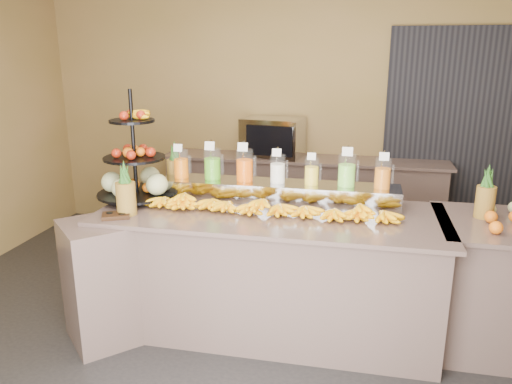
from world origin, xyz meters
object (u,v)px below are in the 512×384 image
(pitcher_tray, at_px, (277,192))
(fruit_stand, at_px, (140,172))
(oven_warmer, at_px, (273,137))
(banana_heap, at_px, (268,205))
(right_fruit_pile, at_px, (511,215))
(condiment_caddy, at_px, (116,215))

(pitcher_tray, bearing_deg, fruit_stand, -170.53)
(oven_warmer, bearing_deg, banana_heap, -73.07)
(pitcher_tray, bearing_deg, oven_warmer, 101.37)
(banana_heap, relative_size, oven_warmer, 2.91)
(pitcher_tray, distance_m, banana_heap, 0.30)
(pitcher_tray, height_order, right_fruit_pile, right_fruit_pile)
(banana_heap, xyz_separation_m, fruit_stand, (-1.03, 0.12, 0.16))
(banana_heap, height_order, right_fruit_pile, right_fruit_pile)
(fruit_stand, bearing_deg, banana_heap, 4.03)
(pitcher_tray, relative_size, right_fruit_pile, 4.33)
(pitcher_tray, bearing_deg, condiment_caddy, -149.10)
(pitcher_tray, xyz_separation_m, fruit_stand, (-1.05, -0.18, 0.14))
(condiment_caddy, relative_size, right_fruit_pile, 0.44)
(fruit_stand, bearing_deg, pitcher_tray, 20.11)
(condiment_caddy, distance_m, right_fruit_pile, 2.69)
(banana_heap, bearing_deg, pitcher_tray, 86.19)
(pitcher_tray, relative_size, condiment_caddy, 9.87)
(condiment_caddy, bearing_deg, banana_heap, 17.82)
(banana_heap, bearing_deg, right_fruit_pile, 2.40)
(right_fruit_pile, height_order, oven_warmer, oven_warmer)
(fruit_stand, xyz_separation_m, right_fruit_pile, (2.67, -0.05, -0.15))
(pitcher_tray, distance_m, condiment_caddy, 1.22)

